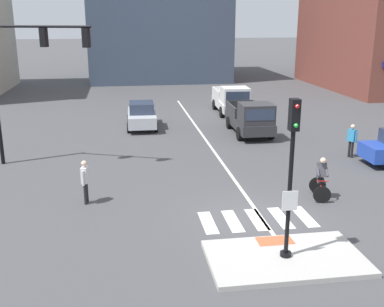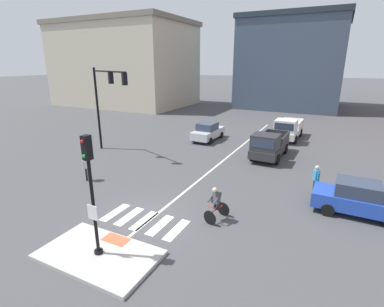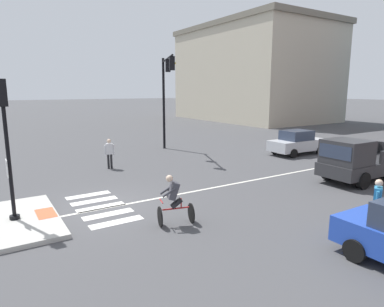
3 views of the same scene
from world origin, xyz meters
name	(u,v)px [view 3 (image 3 of 3)]	position (x,y,z in m)	size (l,w,h in m)	color
ground_plane	(103,207)	(0.00, 0.00, 0.00)	(300.00, 300.00, 0.00)	#474749
traffic_island	(15,221)	(0.00, -2.94, 0.07)	(4.44, 2.59, 0.15)	#B2AFA8
tactile_pad_front	(46,213)	(0.00, -1.99, 0.15)	(1.10, 0.60, 0.01)	#DB5B38
signal_pole	(6,137)	(0.00, -2.95, 2.86)	(0.44, 0.38, 4.50)	black
crosswalk_stripe_a	(88,195)	(-1.71, -0.08, 0.00)	(0.44, 1.80, 0.01)	silver
crosswalk_stripe_b	(94,201)	(-0.86, -0.08, 0.00)	(0.44, 1.80, 0.01)	silver
crosswalk_stripe_c	(101,207)	(0.00, -0.08, 0.00)	(0.44, 1.80, 0.01)	silver
crosswalk_stripe_d	(108,214)	(0.86, -0.08, 0.00)	(0.44, 1.80, 0.01)	silver
crosswalk_stripe_e	(117,222)	(1.71, -0.08, 0.00)	(0.44, 1.80, 0.01)	silver
lane_centre_line	(291,173)	(0.19, 10.00, 0.00)	(0.14, 28.00, 0.01)	silver
traffic_light_mast	(166,86)	(-8.69, 7.35, 4.55)	(4.67, 1.94, 6.55)	black
building_far_block	(253,73)	(-25.77, 30.84, 6.69)	(21.82, 14.66, 13.33)	beige
car_silver_westbound_distant	(297,142)	(-3.24, 14.46, 0.81)	(1.92, 4.14, 1.64)	silver
pickup_truck_charcoal_eastbound_far	(360,161)	(3.00, 11.57, 0.98)	(2.16, 5.15, 2.08)	#2D2D30
cyclist	(174,199)	(2.91, 1.42, 0.87)	(0.91, 1.22, 1.68)	black
pedestrian_at_curb_left	(109,151)	(-5.88, 2.27, 0.98)	(0.29, 0.54, 1.67)	black
pedestrian_waiting_far_side	(377,201)	(6.68, 6.42, 0.98)	(0.36, 0.50, 1.67)	black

